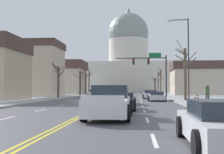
# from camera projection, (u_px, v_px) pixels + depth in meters

# --- Properties ---
(ground) EXTENTS (20.00, 180.00, 0.20)m
(ground) POSITION_uv_depth(u_px,v_px,m) (106.00, 103.00, 27.30)
(ground) COLOR #4A4A4F
(signal_gantry) EXTENTS (7.91, 0.41, 6.89)m
(signal_gantry) POSITION_uv_depth(u_px,v_px,m) (152.00, 66.00, 44.12)
(signal_gantry) COLOR #28282D
(signal_gantry) RESTS_ON ground
(street_lamp_right) EXTENTS (2.15, 0.24, 8.42)m
(street_lamp_right) POSITION_uv_depth(u_px,v_px,m) (186.00, 53.00, 28.33)
(street_lamp_right) COLOR #333338
(street_lamp_right) RESTS_ON ground
(capitol_building) EXTENTS (34.29, 19.23, 31.92)m
(capitol_building) POSITION_uv_depth(u_px,v_px,m) (128.00, 62.00, 104.84)
(capitol_building) COLOR beige
(capitol_building) RESTS_ON ground
(sedan_near_00) EXTENTS (2.12, 4.37, 1.23)m
(sedan_near_00) POSITION_uv_depth(u_px,v_px,m) (150.00, 95.00, 40.24)
(sedan_near_00) COLOR silver
(sedan_near_00) RESTS_ON ground
(sedan_near_01) EXTENTS (2.04, 4.72, 1.10)m
(sedan_near_01) POSITION_uv_depth(u_px,v_px,m) (156.00, 96.00, 33.35)
(sedan_near_01) COLOR silver
(sedan_near_01) RESTS_ON ground
(sedan_near_02) EXTENTS (2.16, 4.69, 1.09)m
(sedan_near_02) POSITION_uv_depth(u_px,v_px,m) (124.00, 99.00, 26.20)
(sedan_near_02) COLOR #6B6056
(sedan_near_02) RESTS_ON ground
(sedan_near_03) EXTENTS (2.14, 4.67, 1.21)m
(sedan_near_03) POSITION_uv_depth(u_px,v_px,m) (121.00, 101.00, 19.89)
(sedan_near_03) COLOR black
(sedan_near_03) RESTS_ON ground
(pickup_truck_near_04) EXTENTS (2.27, 5.54, 1.66)m
(pickup_truck_near_04) POSITION_uv_depth(u_px,v_px,m) (109.00, 103.00, 14.41)
(pickup_truck_near_04) COLOR silver
(pickup_truck_near_04) RESTS_ON ground
(sedan_oncoming_00) EXTENTS (2.11, 4.29, 1.22)m
(sedan_oncoming_00) POSITION_uv_depth(u_px,v_px,m) (93.00, 93.00, 53.07)
(sedan_oncoming_00) COLOR silver
(sedan_oncoming_00) RESTS_ON ground
(sedan_oncoming_01) EXTENTS (2.19, 4.33, 1.13)m
(sedan_oncoming_01) POSITION_uv_depth(u_px,v_px,m) (101.00, 92.00, 63.43)
(sedan_oncoming_01) COLOR silver
(sedan_oncoming_01) RESTS_ON ground
(sedan_oncoming_02) EXTENTS (2.19, 4.43, 1.20)m
(sedan_oncoming_02) POSITION_uv_depth(u_px,v_px,m) (105.00, 92.00, 72.77)
(sedan_oncoming_02) COLOR silver
(sedan_oncoming_02) RESTS_ON ground
(flank_building_00) EXTENTS (10.79, 9.88, 8.39)m
(flank_building_00) POSITION_uv_depth(u_px,v_px,m) (64.00, 77.00, 72.06)
(flank_building_00) COLOR #B2A38E
(flank_building_00) RESTS_ON ground
(flank_building_01) EXTENTS (9.82, 8.03, 9.87)m
(flank_building_01) POSITION_uv_depth(u_px,v_px,m) (34.00, 69.00, 50.85)
(flank_building_01) COLOR #B2A38E
(flank_building_01) RESTS_ON ground
(flank_building_03) EXTENTS (14.27, 8.51, 7.29)m
(flank_building_03) POSITION_uv_depth(u_px,v_px,m) (204.00, 78.00, 62.61)
(flank_building_03) COLOR #B2A38E
(flank_building_03) RESTS_ON ground
(bare_tree_00) EXTENTS (1.41, 0.57, 6.26)m
(bare_tree_00) POSITION_uv_depth(u_px,v_px,m) (158.00, 82.00, 76.73)
(bare_tree_00) COLOR #4C3D2D
(bare_tree_00) RESTS_ON ground
(bare_tree_01) EXTENTS (2.22, 2.39, 4.97)m
(bare_tree_01) POSITION_uv_depth(u_px,v_px,m) (58.00, 79.00, 40.61)
(bare_tree_01) COLOR #4C3D2D
(bare_tree_01) RESTS_ON ground
(bare_tree_02) EXTENTS (1.95, 1.55, 5.06)m
(bare_tree_02) POSITION_uv_depth(u_px,v_px,m) (155.00, 85.00, 80.79)
(bare_tree_02) COLOR #423328
(bare_tree_02) RESTS_ON ground
(bare_tree_03) EXTENTS (1.23, 2.64, 6.51)m
(bare_tree_03) POSITION_uv_depth(u_px,v_px,m) (89.00, 81.00, 70.04)
(bare_tree_03) COLOR brown
(bare_tree_03) RESTS_ON ground
(bare_tree_04) EXTENTS (1.32, 2.02, 6.15)m
(bare_tree_04) POSITION_uv_depth(u_px,v_px,m) (161.00, 81.00, 64.28)
(bare_tree_04) COLOR #4C3D2D
(bare_tree_04) RESTS_ON ground
(bare_tree_05) EXTENTS (2.53, 0.97, 5.33)m
(bare_tree_05) POSITION_uv_depth(u_px,v_px,m) (80.00, 82.00, 54.65)
(bare_tree_05) COLOR #423328
(bare_tree_05) RESTS_ON ground
(bare_tree_06) EXTENTS (2.43, 1.67, 6.92)m
(bare_tree_06) POSITION_uv_depth(u_px,v_px,m) (185.00, 72.00, 31.97)
(bare_tree_06) COLOR brown
(bare_tree_06) RESTS_ON ground
(bare_tree_07) EXTENTS (2.07, 2.11, 5.23)m
(bare_tree_07) POSITION_uv_depth(u_px,v_px,m) (85.00, 82.00, 62.63)
(bare_tree_07) COLOR #4C3D2D
(bare_tree_07) RESTS_ON ground
(pedestrian_00) EXTENTS (0.35, 0.34, 1.75)m
(pedestrian_00) POSITION_uv_depth(u_px,v_px,m) (207.00, 93.00, 24.03)
(pedestrian_00) COLOR #4C4238
(pedestrian_00) RESTS_ON ground
(pedestrian_01) EXTENTS (0.35, 0.34, 1.70)m
(pedestrian_01) POSITION_uv_depth(u_px,v_px,m) (185.00, 92.00, 34.83)
(pedestrian_01) COLOR #33333D
(pedestrian_01) RESTS_ON ground
(bicycle_parked) EXTENTS (0.12, 1.77, 0.85)m
(bicycle_parked) POSITION_uv_depth(u_px,v_px,m) (197.00, 102.00, 21.21)
(bicycle_parked) COLOR black
(bicycle_parked) RESTS_ON ground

